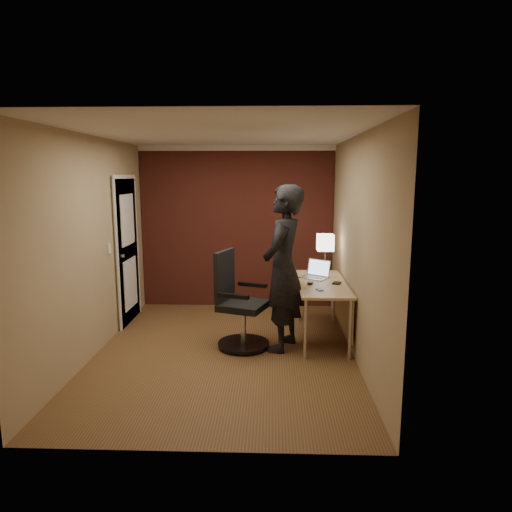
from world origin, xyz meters
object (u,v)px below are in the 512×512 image
at_px(desk_lamp, 325,243).
at_px(mouse, 310,283).
at_px(person, 283,269).
at_px(laptop, 316,273).
at_px(desk, 327,292).
at_px(wallet, 337,283).
at_px(office_chair, 238,306).
at_px(phone, 320,290).

bearing_deg(desk_lamp, mouse, -110.50).
distance_m(mouse, person, 0.48).
bearing_deg(laptop, desk, -65.56).
distance_m(desk_lamp, wallet, 0.76).
xyz_separation_m(desk_lamp, mouse, (-0.25, -0.67, -0.40)).
distance_m(desk_lamp, office_chair, 1.58).
bearing_deg(wallet, desk_lamp, 97.16).
bearing_deg(desk, mouse, -153.69).
xyz_separation_m(desk, desk_lamp, (0.02, 0.56, 0.55)).
relative_size(phone, office_chair, 0.10).
relative_size(office_chair, person, 0.59).
bearing_deg(office_chair, wallet, 11.97).
distance_m(wallet, person, 0.76).
relative_size(desk, desk_lamp, 2.80).
height_order(wallet, person, person).
distance_m(phone, person, 0.49).
xyz_separation_m(desk, office_chair, (-1.11, -0.33, -0.10)).
height_order(desk, wallet, wallet).
distance_m(desk_lamp, person, 1.10).
xyz_separation_m(office_chair, person, (0.54, -0.02, 0.47)).
height_order(desk, phone, phone).
bearing_deg(person, wallet, 132.65).
xyz_separation_m(phone, office_chair, (-0.97, 0.06, -0.23)).
distance_m(mouse, wallet, 0.33).
height_order(laptop, person, person).
bearing_deg(desk_lamp, person, -122.86).
bearing_deg(mouse, desk_lamp, 87.03).
bearing_deg(desk, person, -147.73).
height_order(desk_lamp, laptop, desk_lamp).
xyz_separation_m(desk, laptop, (-0.12, 0.27, 0.19)).
bearing_deg(desk_lamp, laptop, -116.09).
relative_size(mouse, wallet, 0.91).
bearing_deg(wallet, mouse, -174.01).
xyz_separation_m(desk_lamp, laptop, (-0.14, -0.29, -0.35)).
relative_size(laptop, wallet, 3.81).
relative_size(desk, person, 0.77).
relative_size(wallet, person, 0.06).
distance_m(desk_lamp, phone, 1.05).
height_order(wallet, office_chair, office_chair).
height_order(desk_lamp, mouse, desk_lamp).
bearing_deg(person, laptop, 164.20).
bearing_deg(desk, desk_lamp, 87.75).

